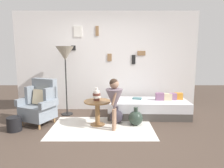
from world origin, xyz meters
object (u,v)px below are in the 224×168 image
Objects in this scene: demijohn_far at (136,118)px; person_child at (115,98)px; side_table at (98,108)px; vase_striped at (97,95)px; demijohn_near at (117,116)px; armchair at (40,104)px; floor_lamp at (66,56)px; magazine_basket at (15,124)px; daybed at (148,108)px; book_on_daybed at (138,98)px.

person_child is at bearing -149.65° from demijohn_far.
side_table is 0.27m from vase_striped.
armchair is at bearing 179.71° from demijohn_near.
demijohn_far is at bearing -24.74° from floor_lamp.
armchair is 0.58× the size of floor_lamp.
side_table is at bearing 10.84° from magazine_basket.
demijohn_near is at bearing 11.71° from vase_striped.
floor_lamp reaches higher than daybed.
floor_lamp reaches higher than demijohn_near.
person_child is 2.04m from magazine_basket.
demijohn_near is at bearing 163.00° from demijohn_far.
vase_striped is (-1.19, -0.56, 0.45)m from daybed.
magazine_basket is at bearing -178.86° from person_child.
daybed is (2.43, 0.46, -0.24)m from armchair.
floor_lamp is at bearing 137.62° from side_table.
person_child reaches higher than demijohn_far.
floor_lamp is 1.90m from demijohn_near.
demijohn_far is (1.63, -0.75, -1.31)m from floor_lamp.
book_on_daybed is at bearing 49.24° from demijohn_near.
armchair is 3.46× the size of magazine_basket.
magazine_basket is (-2.44, -0.31, -0.02)m from demijohn_far.
book_on_daybed is 0.79m from demijohn_far.
daybed is at bearing 17.95° from magazine_basket.
daybed is at bearing -4.46° from floor_lamp.
daybed is 3.40× the size of side_table.
person_child is at bearing -39.69° from vase_striped.
armchair is 0.65m from magazine_basket.
floor_lamp is at bearing 138.33° from vase_striped.
book_on_daybed is at bearing 60.02° from person_child.
vase_striped is at bearing 117.44° from side_table.
armchair is 1.68m from person_child.
magazine_basket is (-2.03, -0.43, -0.01)m from demijohn_near.
demijohn_near is (0.42, 0.09, -0.49)m from vase_striped.
demijohn_near is at bearing 12.05° from magazine_basket.
book_on_daybed is (0.95, 0.70, -0.23)m from vase_striped.
vase_striped is at bearing -4.41° from armchair.
book_on_daybed reaches higher than magazine_basket.
side_table is 1.48× the size of demijohn_near.
side_table reaches higher than book_on_daybed.
armchair is 3.57× the size of vase_striped.
floor_lamp is 2.05m from book_on_daybed.
person_child is (-0.82, -0.87, 0.46)m from daybed.
daybed is 1.85× the size of person_child.
armchair is 2.53× the size of demijohn_near.
side_table is 2.57× the size of book_on_daybed.
vase_striped is 1.35m from floor_lamp.
demijohn_far reaches higher than magazine_basket.
floor_lamp is (-0.80, 0.72, 0.82)m from vase_striped.
demijohn_near is at bearing -27.12° from floor_lamp.
floor_lamp reaches higher than person_child.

